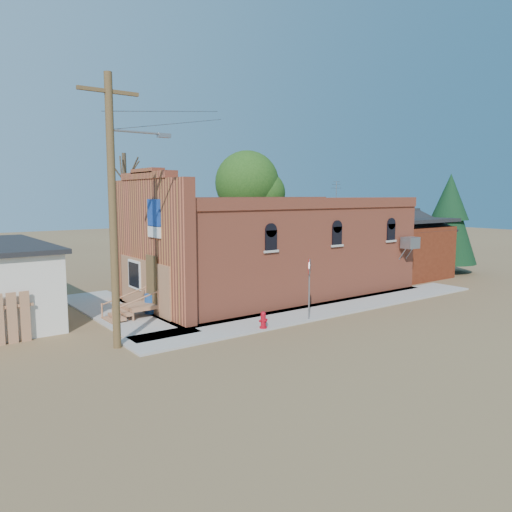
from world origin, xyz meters
TOP-DOWN VIEW (x-y plane):
  - ground at (0.00, 0.00)m, footprint 120.00×120.00m
  - sidewalk_south at (1.50, 0.90)m, footprint 19.00×2.20m
  - sidewalk_west at (-6.30, 6.00)m, footprint 2.60×10.00m
  - brick_bar at (1.64, 5.49)m, footprint 16.40×7.97m
  - red_shed at (11.50, 5.50)m, footprint 5.40×6.40m
  - utility_pole at (-8.14, 1.20)m, footprint 3.12×0.26m
  - tree_bare_near at (-3.00, 13.00)m, footprint 2.80×2.80m
  - tree_leafy at (6.00, 13.50)m, footprint 4.40×4.40m
  - evergreen_tree at (15.50, 4.00)m, footprint 3.60×3.60m
  - fire_hydrant at (-2.91, -0.00)m, footprint 0.38×0.36m
  - stop_sign at (-0.56, 0.00)m, footprint 0.52×0.52m
  - trash_barrel at (-5.30, 4.79)m, footprint 0.55×0.55m

SIDE VIEW (x-z plane):
  - ground at x=0.00m, z-range 0.00..0.00m
  - sidewalk_south at x=1.50m, z-range 0.00..0.08m
  - sidewalk_west at x=-6.30m, z-range 0.00..0.08m
  - fire_hydrant at x=-2.91m, z-range 0.08..0.73m
  - trash_barrel at x=-5.30m, z-range 0.08..0.92m
  - stop_sign at x=-0.56m, z-range 0.75..3.23m
  - red_shed at x=11.50m, z-range 0.12..4.42m
  - brick_bar at x=1.64m, z-range -0.81..5.49m
  - evergreen_tree at x=15.50m, z-range 0.46..6.96m
  - utility_pole at x=-8.14m, z-range 0.27..9.27m
  - tree_leafy at x=6.00m, z-range 1.86..10.01m
  - tree_bare_near at x=-3.00m, z-range 2.14..9.79m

